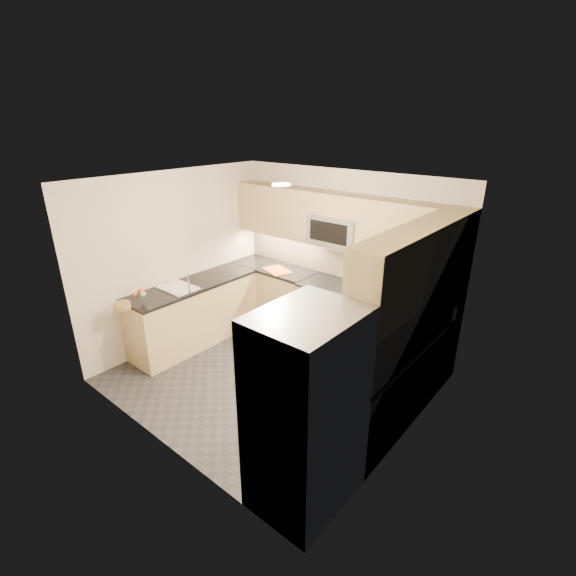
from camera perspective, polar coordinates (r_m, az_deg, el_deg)
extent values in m
cube|color=#26262B|center=(5.57, -2.36, -12.08)|extent=(3.60, 3.20, 0.00)
cube|color=beige|center=(4.65, -2.85, 14.30)|extent=(3.60, 3.20, 0.02)
cube|color=beige|center=(6.18, 7.47, 4.23)|extent=(3.60, 0.02, 2.50)
cube|color=beige|center=(4.06, -18.05, -6.70)|extent=(3.60, 0.02, 2.50)
cube|color=beige|center=(6.26, -14.89, 3.91)|extent=(0.02, 3.20, 2.50)
cube|color=beige|center=(4.10, 16.51, -6.25)|extent=(0.02, 3.20, 2.50)
cube|color=tan|center=(6.85, -1.91, -0.90)|extent=(1.42, 0.60, 0.90)
cube|color=tan|center=(5.77, 14.59, -6.33)|extent=(1.42, 0.60, 0.90)
cube|color=tan|center=(4.73, 12.83, -13.07)|extent=(0.60, 1.70, 0.90)
cube|color=tan|center=(6.33, -12.58, -3.49)|extent=(0.60, 2.00, 0.90)
cube|color=black|center=(6.68, -1.96, 2.81)|extent=(1.42, 0.63, 0.04)
cube|color=black|center=(5.57, 15.05, -2.07)|extent=(1.42, 0.63, 0.04)
cube|color=black|center=(4.48, 13.34, -8.15)|extent=(0.63, 1.70, 0.04)
cube|color=black|center=(6.14, -12.94, 0.46)|extent=(0.63, 2.00, 0.04)
cube|color=tan|center=(5.88, 6.81, 9.16)|extent=(3.60, 0.35, 0.75)
cube|color=tan|center=(4.17, 16.74, 2.87)|extent=(0.35, 1.95, 0.75)
cube|color=tan|center=(6.19, 7.42, 3.73)|extent=(3.60, 0.01, 0.51)
cube|color=tan|center=(4.50, 18.75, -4.65)|extent=(0.01, 2.30, 0.51)
cube|color=#94989B|center=(6.22, 5.48, -3.45)|extent=(0.76, 0.65, 0.91)
cube|color=black|center=(6.03, 5.64, 0.49)|extent=(0.76, 0.65, 0.03)
cube|color=black|center=(5.98, 3.67, -4.56)|extent=(0.62, 0.02, 0.45)
cylinder|color=#B2B5BA|center=(5.85, 3.62, -2.26)|extent=(0.60, 0.02, 0.02)
cube|color=#929599|center=(5.89, 6.62, 7.94)|extent=(0.76, 0.40, 0.40)
cube|color=black|center=(5.73, 5.47, 7.57)|extent=(0.60, 0.01, 0.28)
cube|color=#ABB0B4|center=(3.58, 2.53, -16.54)|extent=(0.70, 0.90, 1.80)
cylinder|color=#B2B5BA|center=(3.63, -4.05, -14.92)|extent=(0.02, 0.02, 1.20)
cylinder|color=#B2B5BA|center=(3.85, -0.26, -12.47)|extent=(0.02, 0.02, 1.20)
cube|color=white|center=(6.02, -14.77, -0.57)|extent=(0.52, 0.38, 0.16)
cylinder|color=silver|center=(5.75, -13.43, 0.61)|extent=(0.03, 0.03, 0.28)
cylinder|color=#5FAF4B|center=(5.29, 20.56, -2.91)|extent=(0.31, 0.31, 0.16)
cube|color=#CD4813|center=(6.48, -1.50, 2.43)|extent=(0.51, 0.43, 0.01)
cylinder|color=#9C7E49|center=(5.58, -21.74, -2.26)|extent=(0.27, 0.27, 0.08)
sphere|color=red|center=(5.72, -19.50, -0.47)|extent=(0.08, 0.08, 0.08)
sphere|color=#62C152|center=(5.63, -19.25, -0.80)|extent=(0.08, 0.08, 0.08)
cube|color=white|center=(5.95, 2.82, -3.61)|extent=(0.17, 0.07, 0.32)
sphere|color=#DE4D18|center=(5.68, -20.19, -0.78)|extent=(0.06, 0.06, 0.06)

